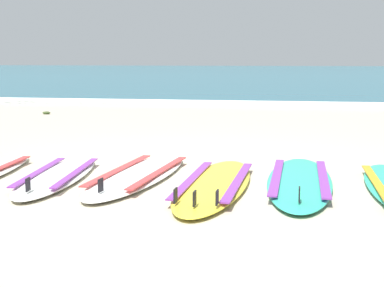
{
  "coord_description": "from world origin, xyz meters",
  "views": [
    {
      "loc": [
        1.0,
        -5.38,
        1.16
      ],
      "look_at": [
        -0.03,
        0.48,
        0.25
      ],
      "focal_mm": 53.41,
      "sensor_mm": 36.0,
      "label": 1
    }
  ],
  "objects": [
    {
      "name": "seaweed_clump_near_shoreline",
      "position": [
        -3.97,
        5.6,
        0.03
      ],
      "size": [
        0.16,
        0.13,
        0.06
      ],
      "primitive_type": "ellipsoid",
      "color": "#384723",
      "rests_on": "ground"
    },
    {
      "name": "surfboard_5",
      "position": [
        0.34,
        -0.44,
        0.04
      ],
      "size": [
        0.65,
        2.33,
        0.18
      ],
      "color": "yellow",
      "rests_on": "ground"
    },
    {
      "name": "surfboard_6",
      "position": [
        1.09,
        -0.18,
        0.04
      ],
      "size": [
        0.62,
        2.34,
        0.18
      ],
      "color": "#2DB793",
      "rests_on": "ground"
    },
    {
      "name": "ground_plane",
      "position": [
        0.0,
        0.0,
        0.0
      ],
      "size": [
        80.0,
        80.0,
        0.0
      ],
      "primitive_type": "plane",
      "color": "#B7AD93"
    },
    {
      "name": "sea",
      "position": [
        0.0,
        37.71,
        0.05
      ],
      "size": [
        80.0,
        60.0,
        0.1
      ],
      "primitive_type": "cube",
      "color": "#23667A",
      "rests_on": "ground"
    },
    {
      "name": "surfboard_4",
      "position": [
        -0.44,
        -0.15,
        0.04
      ],
      "size": [
        0.78,
        2.33,
        0.18
      ],
      "color": "white",
      "rests_on": "ground"
    },
    {
      "name": "surfboard_3",
      "position": [
        -1.19,
        -0.34,
        0.04
      ],
      "size": [
        0.7,
        2.06,
        0.18
      ],
      "color": "silver",
      "rests_on": "ground"
    },
    {
      "name": "wave_foam_strip",
      "position": [
        0.0,
        8.15,
        0.06
      ],
      "size": [
        80.0,
        0.88,
        0.11
      ],
      "primitive_type": "cube",
      "color": "white",
      "rests_on": "ground"
    }
  ]
}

